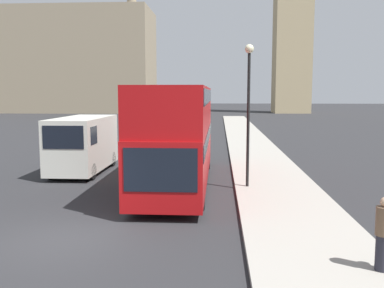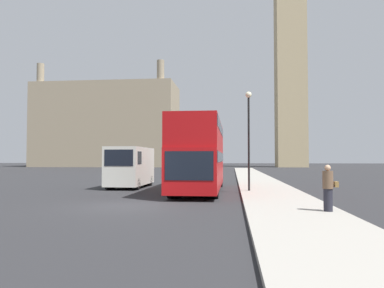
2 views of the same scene
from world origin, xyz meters
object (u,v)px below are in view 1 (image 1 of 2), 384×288
street_lamp (249,94)px  parked_sedan (152,123)px  red_double_decker_bus (178,131)px  white_van (83,143)px  pedestrian (384,234)px

street_lamp → parked_sedan: bearing=106.3°
red_double_decker_bus → white_van: (-5.03, 2.52, -0.88)m
pedestrian → parked_sedan: size_ratio=0.36×
white_van → street_lamp: 8.98m
parked_sedan → white_van: bearing=-88.7°
pedestrian → street_lamp: size_ratio=0.28×
red_double_decker_bus → street_lamp: bearing=-15.9°
red_double_decker_bus → parked_sedan: (-5.61, 28.31, -1.66)m
pedestrian → street_lamp: bearing=106.0°
pedestrian → parked_sedan: bearing=106.3°
white_van → parked_sedan: size_ratio=1.21×
street_lamp → parked_sedan: 30.54m
white_van → street_lamp: (7.97, -3.36, 2.45)m
red_double_decker_bus → pedestrian: bearing=-59.8°
pedestrian → parked_sedan: 38.99m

